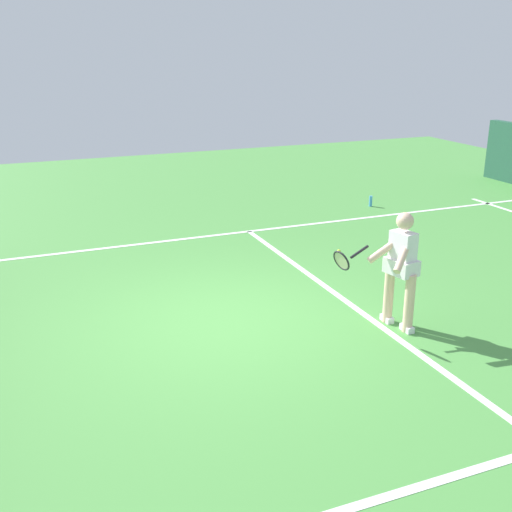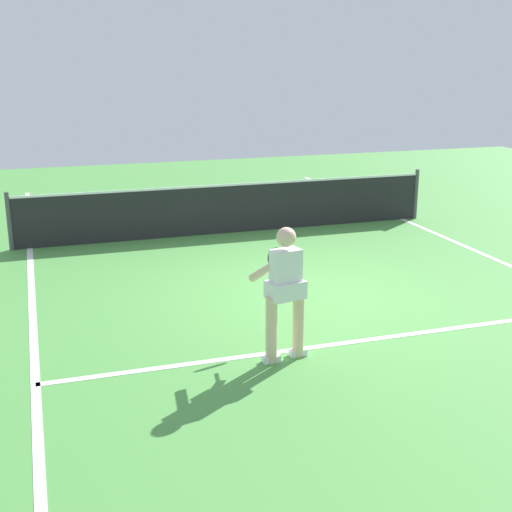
# 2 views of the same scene
# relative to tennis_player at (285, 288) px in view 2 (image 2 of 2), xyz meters

# --- Properties ---
(ground_plane) EXTENTS (26.74, 26.74, 0.00)m
(ground_plane) POSITION_rel_tennis_player_xyz_m (1.03, 1.97, -0.85)
(ground_plane) COLOR #4C9342
(service_line_marking) EXTENTS (7.51, 0.10, 0.01)m
(service_line_marking) POSITION_rel_tennis_player_xyz_m (1.03, 0.17, -0.84)
(service_line_marking) COLOR white
(service_line_marking) RESTS_ON ground
(sideline_left_marking) EXTENTS (0.10, 18.57, 0.01)m
(sideline_left_marking) POSITION_rel_tennis_player_xyz_m (-2.73, 1.97, -0.84)
(sideline_left_marking) COLOR white
(sideline_left_marking) RESTS_ON ground
(court_net) EXTENTS (8.19, 0.08, 1.04)m
(court_net) POSITION_rel_tennis_player_xyz_m (1.03, 5.79, -0.36)
(court_net) COLOR #4C4C51
(court_net) RESTS_ON ground
(tennis_player) EXTENTS (0.69, 1.04, 1.55)m
(tennis_player) POSITION_rel_tennis_player_xyz_m (0.00, 0.00, 0.00)
(tennis_player) COLOR beige
(tennis_player) RESTS_ON ground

